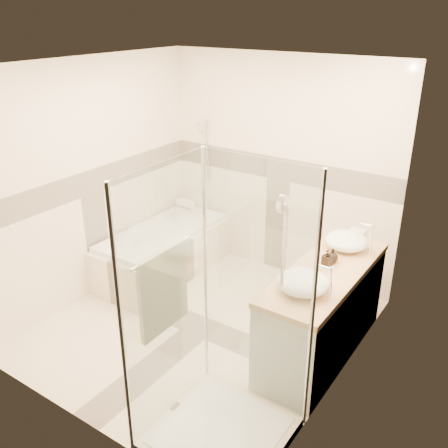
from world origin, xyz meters
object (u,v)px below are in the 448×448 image
Objects in this scene: shower_enclosure at (213,372)px; vessel_sink_near at (346,241)px; bathtub at (164,249)px; amenity_bottle_b at (332,255)px; amenity_bottle_a at (327,259)px; vessel_sink_far at (303,282)px; vanity at (322,312)px.

shower_enclosure is 5.15× the size of vessel_sink_near.
bathtub is 12.89× the size of amenity_bottle_b.
vessel_sink_near is (0.27, 1.76, 0.42)m from shower_enclosure.
amenity_bottle_a reaches higher than bathtub.
amenity_bottle_a is at bearing 78.34° from shower_enclosure.
amenity_bottle_b is at bearing -90.00° from vessel_sink_near.
vessel_sink_near is at bearing 90.00° from vessel_sink_far.
amenity_bottle_a reaches higher than amenity_bottle_b.
vessel_sink_near is 0.44m from amenity_bottle_a.
amenity_bottle_b is at bearing 79.26° from shower_enclosure.
bathtub is at bearing 138.90° from shower_enclosure.
vanity is 0.52m from amenity_bottle_b.
amenity_bottle_b is at bearing 96.83° from vanity.
shower_enclosure reaches higher than amenity_bottle_b.
vessel_sink_far reaches higher than vanity.
vessel_sink_near is (-0.02, 0.49, 0.50)m from vanity.
vessel_sink_far is 3.16× the size of amenity_bottle_b.
vanity is 0.66m from vessel_sink_far.
vessel_sink_far reaches higher than bathtub.
amenity_bottle_b is (0.00, -0.32, -0.01)m from vessel_sink_near.
shower_enclosure reaches higher than vessel_sink_far.
amenity_bottle_a is (0.27, 1.32, 0.43)m from shower_enclosure.
vanity is 12.28× the size of amenity_bottle_b.
shower_enclosure reaches higher than bathtub.
vessel_sink_near is 3.00× the size of amenity_bottle_b.
shower_enclosure reaches higher than vessel_sink_near.
vessel_sink_far is at bearing -90.00° from amenity_bottle_b.
bathtub is 2.22m from vessel_sink_near.
amenity_bottle_b is at bearing 90.00° from vessel_sink_far.
shower_enclosure is 12.18× the size of amenity_bottle_a.
vanity is at bearing 87.32° from vessel_sink_far.
amenity_bottle_b is (0.00, 0.59, -0.02)m from vessel_sink_far.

